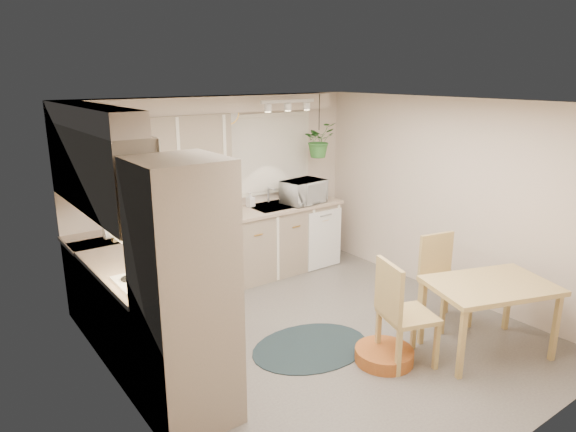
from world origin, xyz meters
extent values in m
plane|color=slate|center=(0.00, 0.00, 0.00)|extent=(4.20, 4.20, 0.00)
plane|color=silver|center=(0.00, 0.00, 2.40)|extent=(4.20, 4.20, 0.00)
cube|color=beige|center=(0.00, 2.10, 1.20)|extent=(4.00, 0.04, 2.40)
cube|color=beige|center=(0.00, -2.10, 1.20)|extent=(4.00, 0.04, 2.40)
cube|color=beige|center=(-2.00, 0.00, 1.20)|extent=(0.04, 4.20, 2.40)
cube|color=beige|center=(2.00, 0.00, 1.20)|extent=(0.04, 4.20, 2.40)
cube|color=gray|center=(-1.70, 0.88, 0.45)|extent=(0.60, 1.85, 0.90)
cube|color=gray|center=(-0.20, 1.80, 0.45)|extent=(3.60, 0.60, 0.90)
cube|color=tan|center=(-1.69, 0.88, 0.92)|extent=(0.64, 1.89, 0.04)
cube|color=tan|center=(-0.20, 1.79, 0.92)|extent=(3.64, 0.64, 0.04)
cube|color=gray|center=(-1.68, -0.38, 1.05)|extent=(0.65, 0.65, 2.10)
cube|color=silver|center=(-1.35, -0.38, 1.05)|extent=(0.02, 0.56, 0.58)
cube|color=gray|center=(-1.82, 1.00, 1.83)|extent=(0.35, 2.00, 0.75)
cube|color=gray|center=(-1.00, 1.93, 1.83)|extent=(2.00, 0.35, 0.75)
cube|color=beige|center=(-1.85, 1.00, 2.30)|extent=(0.30, 2.00, 0.20)
cube|color=beige|center=(-0.20, 1.95, 2.30)|extent=(3.60, 0.30, 0.20)
cube|color=silver|center=(-1.68, 0.30, 0.94)|extent=(0.52, 0.58, 0.02)
cube|color=silver|center=(-1.70, 0.30, 1.40)|extent=(0.40, 0.60, 0.14)
cube|color=silver|center=(0.70, 2.07, 1.60)|extent=(1.40, 0.02, 1.00)
cube|color=beige|center=(0.70, 2.08, 1.60)|extent=(1.50, 0.02, 1.10)
cube|color=#989B9F|center=(0.70, 1.80, 0.90)|extent=(0.70, 0.48, 0.10)
cube|color=silver|center=(1.30, 1.49, 0.42)|extent=(0.58, 0.02, 0.83)
cube|color=silver|center=(0.70, 1.55, 2.33)|extent=(0.80, 0.04, 0.04)
cylinder|color=#DFB34E|center=(0.15, 2.07, 2.18)|extent=(0.30, 0.03, 0.30)
cube|color=tan|center=(1.11, -1.18, 0.36)|extent=(1.35, 1.11, 0.73)
cube|color=tan|center=(0.34, -0.84, 0.51)|extent=(0.61, 0.61, 1.03)
cube|color=tan|center=(1.29, -0.56, 0.49)|extent=(0.54, 0.54, 0.97)
ellipsoid|color=black|center=(-0.23, -0.11, 0.01)|extent=(1.33, 1.06, 0.01)
cylinder|color=#AA5522|center=(0.18, -0.72, 0.06)|extent=(0.70, 0.70, 0.13)
imported|color=silver|center=(1.08, 1.70, 1.13)|extent=(0.61, 0.39, 0.39)
imported|color=silver|center=(0.38, 1.95, 0.99)|extent=(0.13, 0.21, 0.09)
imported|color=#326F2C|center=(1.34, 1.70, 1.73)|extent=(0.44, 0.48, 0.37)
cube|color=black|center=(-0.91, 1.80, 1.10)|extent=(0.23, 0.26, 0.33)
cube|color=#989B9F|center=(-0.61, 1.82, 1.02)|extent=(0.30, 0.20, 0.17)
cube|color=tan|center=(-0.47, 1.85, 1.06)|extent=(0.13, 0.13, 0.23)
camera|label=1|loc=(-3.15, -3.69, 2.67)|focal=32.00mm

